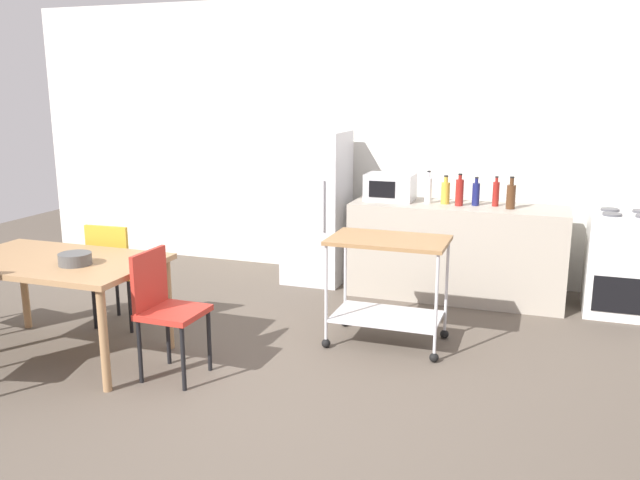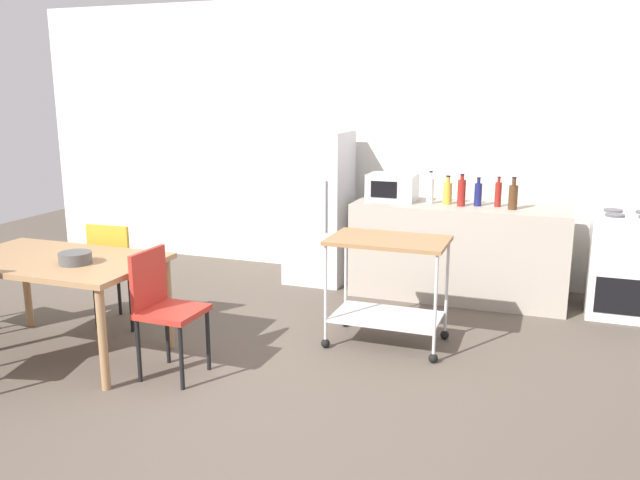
{
  "view_description": "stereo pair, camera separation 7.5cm",
  "coord_description": "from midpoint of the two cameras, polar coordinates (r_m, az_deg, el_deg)",
  "views": [
    {
      "loc": [
        1.66,
        -3.54,
        1.96
      ],
      "look_at": [
        0.01,
        1.2,
        0.8
      ],
      "focal_mm": 36.71,
      "sensor_mm": 36.0,
      "label": 1
    },
    {
      "loc": [
        1.73,
        -3.52,
        1.96
      ],
      "look_at": [
        0.01,
        1.2,
        0.8
      ],
      "focal_mm": 36.71,
      "sensor_mm": 36.0,
      "label": 2
    }
  ],
  "objects": [
    {
      "name": "back_wall",
      "position": [
        6.96,
        5.96,
        8.75
      ],
      "size": [
        8.4,
        0.12,
        2.9
      ],
      "primitive_type": "cube",
      "color": "silver",
      "rests_on": "ground_plane"
    },
    {
      "name": "ground_plane",
      "position": [
        4.38,
        -5.16,
        -13.65
      ],
      "size": [
        12.0,
        12.0,
        0.0
      ],
      "primitive_type": "plane",
      "color": "brown"
    },
    {
      "name": "kitchen_cart",
      "position": [
        5.08,
        6.34,
        -2.92
      ],
      "size": [
        0.91,
        0.57,
        0.85
      ],
      "color": "olive",
      "rests_on": "ground_plane"
    },
    {
      "name": "kitchen_counter",
      "position": [
        6.36,
        12.29,
        -1.02
      ],
      "size": [
        2.0,
        0.64,
        0.9
      ],
      "primitive_type": "cube",
      "color": "#A89E8E",
      "rests_on": "ground_plane"
    },
    {
      "name": "bottle_wine",
      "position": [
        6.26,
        15.6,
        3.9
      ],
      "size": [
        0.06,
        0.06,
        0.28
      ],
      "color": "maroon",
      "rests_on": "kitchen_counter"
    },
    {
      "name": "chair_mustard",
      "position": [
        5.7,
        -16.84,
        -2.21
      ],
      "size": [
        0.42,
        0.42,
        0.89
      ],
      "rotation": [
        0.0,
        0.0,
        3.2
      ],
      "color": "gold",
      "rests_on": "ground_plane"
    },
    {
      "name": "bottle_hot_sauce",
      "position": [
        6.15,
        16.82,
        3.67
      ],
      "size": [
        0.08,
        0.08,
        0.29
      ],
      "color": "#4C2D19",
      "rests_on": "kitchen_counter"
    },
    {
      "name": "refrigerator",
      "position": [
        6.73,
        0.22,
        2.87
      ],
      "size": [
        0.6,
        0.63,
        1.55
      ],
      "color": "silver",
      "rests_on": "ground_plane"
    },
    {
      "name": "chair_red",
      "position": [
        4.64,
        -13.0,
        -5.46
      ],
      "size": [
        0.41,
        0.41,
        0.89
      ],
      "rotation": [
        0.0,
        0.0,
        1.55
      ],
      "color": "#B72D23",
      "rests_on": "ground_plane"
    },
    {
      "name": "fruit_bowl",
      "position": [
        4.94,
        -20.15,
        -1.48
      ],
      "size": [
        0.23,
        0.23,
        0.08
      ],
      "primitive_type": "cylinder",
      "color": "#4C4C4C",
      "rests_on": "dining_table"
    },
    {
      "name": "bottle_olive_oil",
      "position": [
        6.29,
        9.93,
        4.31
      ],
      "size": [
        0.07,
        0.07,
        0.31
      ],
      "color": "silver",
      "rests_on": "kitchen_counter"
    },
    {
      "name": "bottle_vinegar",
      "position": [
        6.29,
        11.4,
        4.08
      ],
      "size": [
        0.08,
        0.08,
        0.27
      ],
      "color": "gold",
      "rests_on": "kitchen_counter"
    },
    {
      "name": "bottle_sesame_oil",
      "position": [
        6.21,
        12.58,
        4.08
      ],
      "size": [
        0.07,
        0.07,
        0.3
      ],
      "color": "maroon",
      "rests_on": "kitchen_counter"
    },
    {
      "name": "stove_oven",
      "position": [
        6.36,
        25.34,
        -1.97
      ],
      "size": [
        0.6,
        0.61,
        0.92
      ],
      "color": "white",
      "rests_on": "ground_plane"
    },
    {
      "name": "microwave",
      "position": [
        6.41,
        6.64,
        4.59
      ],
      "size": [
        0.46,
        0.35,
        0.26
      ],
      "color": "silver",
      "rests_on": "kitchen_counter"
    },
    {
      "name": "dining_table",
      "position": [
        5.18,
        -21.62,
        -2.34
      ],
      "size": [
        1.5,
        0.9,
        0.75
      ],
      "color": "#A37A51",
      "rests_on": "ground_plane"
    },
    {
      "name": "bottle_soy_sauce",
      "position": [
        6.25,
        13.95,
        3.92
      ],
      "size": [
        0.07,
        0.07,
        0.27
      ],
      "color": "navy",
      "rests_on": "kitchen_counter"
    }
  ]
}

